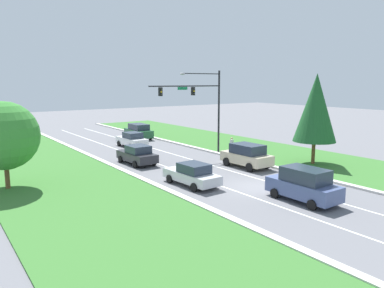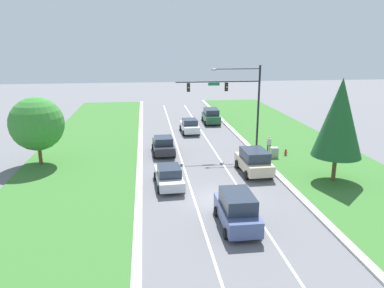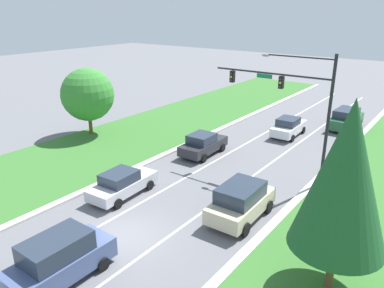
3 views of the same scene
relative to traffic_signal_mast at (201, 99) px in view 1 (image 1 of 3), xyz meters
The scene contains 19 objects.
ground_plane 13.40m from the traffic_signal_mast, 108.07° to the right, with size 160.00×160.00×0.00m, color slate.
curb_strip_right 12.97m from the traffic_signal_mast, 80.76° to the right, with size 0.50×90.00×0.15m.
curb_strip_left 15.92m from the traffic_signal_mast, 129.18° to the right, with size 0.50×90.00×0.15m.
grass_verge_right 14.69m from the traffic_signal_mast, 58.33° to the right, with size 10.00×90.00×0.08m.
grass_verge_left 19.50m from the traffic_signal_mast, 141.77° to the right, with size 10.00×90.00×0.08m.
lane_stripe_inner_left 14.02m from the traffic_signal_mast, 115.73° to the right, with size 0.14×81.00×0.01m.
lane_stripe_inner_right 13.01m from the traffic_signal_mast, 99.67° to the right, with size 0.14×81.00×0.01m.
traffic_signal_mast is the anchor object (origin of this frame).
silver_sedan 12.20m from the traffic_signal_mast, 129.72° to the right, with size 2.22×4.78×1.63m.
white_sedan 10.34m from the traffic_signal_mast, 112.69° to the left, with size 2.14×4.61×1.72m.
champagne_suv 8.05m from the traffic_signal_mast, 89.39° to the right, with size 2.38×4.64×2.04m.
charcoal_sedan 8.59m from the traffic_signal_mast, behind, with size 2.22×4.54×1.73m.
slate_blue_suv 16.61m from the traffic_signal_mast, 102.95° to the right, with size 2.13×4.62×2.12m.
forest_suv 14.51m from the traffic_signal_mast, 89.88° to the left, with size 2.27×4.97×1.97m.
utility_cabinet 6.61m from the traffic_signal_mast, 41.12° to the right, with size 0.70×0.60×1.05m.
pedestrian 5.80m from the traffic_signal_mast, 17.21° to the right, with size 0.43×0.32×1.69m.
fire_hydrant 7.31m from the traffic_signal_mast, 26.15° to the right, with size 0.34×0.20×0.70m.
conifer_near_right_tree 10.88m from the traffic_signal_mast, 57.98° to the right, with size 3.76×3.76×8.11m.
oak_near_left_tree 18.39m from the traffic_signal_mast, behind, with size 4.68×4.68×6.09m.
Camera 1 is at (-18.41, -18.36, 7.34)m, focal length 35.00 mm.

